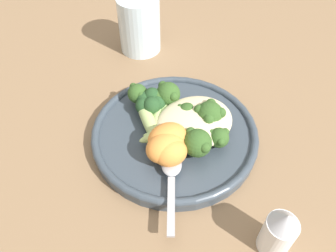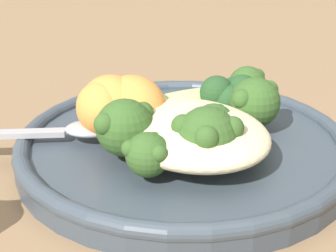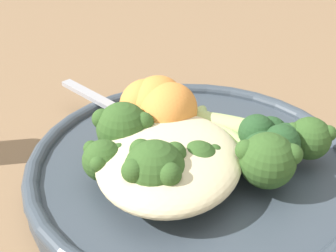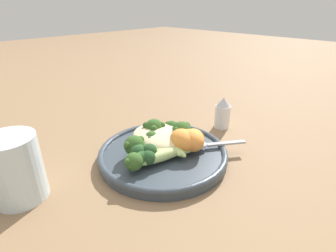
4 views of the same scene
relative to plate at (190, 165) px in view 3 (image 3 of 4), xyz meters
The scene contains 15 objects.
ground_plane 0.01m from the plate, 139.09° to the right, with size 4.00×4.00×0.00m, color #846647.
plate is the anchor object (origin of this frame).
quinoa_mound 0.04m from the plate, 157.46° to the left, with size 0.11×0.10×0.03m, color beige.
broccoli_stalk_0 0.05m from the plate, 92.83° to the left, with size 0.07×0.08×0.04m.
broccoli_stalk_1 0.04m from the plate, 109.72° to the left, with size 0.10×0.09×0.03m.
broccoli_stalk_2 0.04m from the plate, 157.59° to the left, with size 0.12×0.05×0.04m.
broccoli_stalk_3 0.03m from the plate, 155.29° to the right, with size 0.08×0.03×0.03m.
broccoli_stalk_4 0.06m from the plate, 111.82° to the right, with size 0.09×0.08×0.04m.
broccoli_stalk_5 0.04m from the plate, 85.81° to the right, with size 0.08×0.10×0.03m.
broccoli_stalk_6 0.06m from the plate, 72.21° to the right, with size 0.05×0.12×0.03m.
sweet_potato_chunk_0 0.06m from the plate, 49.93° to the left, with size 0.04×0.04×0.04m, color orange.
sweet_potato_chunk_1 0.04m from the plate, 39.56° to the left, with size 0.05×0.04×0.04m, color orange.
sweet_potato_chunk_2 0.06m from the plate, 41.10° to the left, with size 0.05×0.04×0.04m, color orange.
kale_tuft 0.06m from the plate, 85.79° to the right, with size 0.05×0.05×0.03m.
spoon 0.08m from the plate, 52.53° to the left, with size 0.08×0.10×0.01m.
Camera 3 is at (-0.27, -0.02, 0.22)m, focal length 50.00 mm.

